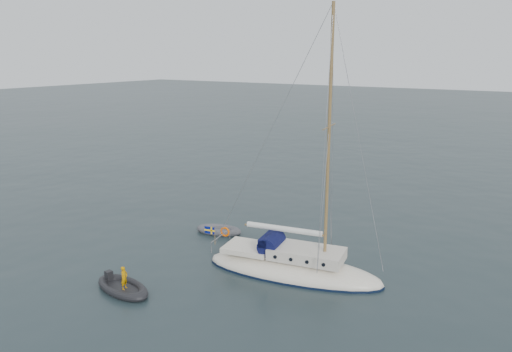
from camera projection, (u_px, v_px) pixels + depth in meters
The scene contains 4 objects.
ground at pixel (302, 275), 26.06m from camera, with size 300.00×300.00×0.00m, color black.
sailboat at pixel (293, 255), 25.93m from camera, with size 9.94×2.98×14.16m.
dinghy at pixel (219, 230), 32.11m from camera, with size 3.02×1.37×0.43m.
rib at pixel (123, 287), 24.25m from camera, with size 3.50×1.59×1.33m.
Camera 1 is at (10.92, -21.60, 11.22)m, focal length 35.00 mm.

